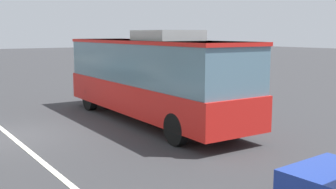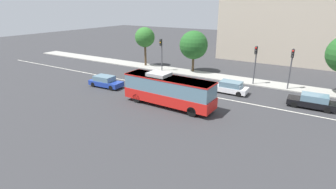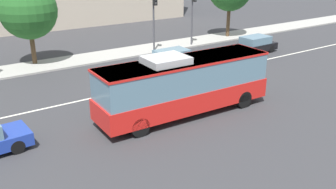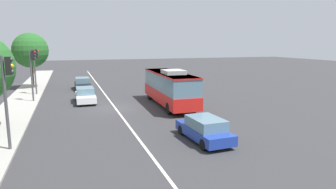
{
  "view_description": "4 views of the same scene",
  "coord_description": "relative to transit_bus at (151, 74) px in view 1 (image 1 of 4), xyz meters",
  "views": [
    {
      "loc": [
        -13.57,
        3.11,
        3.35
      ],
      "look_at": [
        -1.84,
        -5.0,
        1.2
      ],
      "focal_mm": 43.36,
      "sensor_mm": 36.0,
      "label": 1
    },
    {
      "loc": [
        12.58,
        -26.69,
        10.16
      ],
      "look_at": [
        -0.73,
        -4.89,
        1.18
      ],
      "focal_mm": 27.37,
      "sensor_mm": 36.0,
      "label": 2
    },
    {
      "loc": [
        -12.06,
        -20.43,
        8.52
      ],
      "look_at": [
        -1.51,
        -4.84,
        1.27
      ],
      "focal_mm": 40.05,
      "sensor_mm": 36.0,
      "label": 3
    },
    {
      "loc": [
        -26.55,
        3.89,
        5.84
      ],
      "look_at": [
        -1.73,
        -4.52,
        1.26
      ],
      "focal_mm": 31.72,
      "sensor_mm": 36.0,
      "label": 4
    }
  ],
  "objects": [
    {
      "name": "ground_plane",
      "position": [
        0.6,
        5.06,
        -1.81
      ],
      "size": [
        160.0,
        160.0,
        0.0
      ],
      "primitive_type": "plane",
      "color": "#333335"
    },
    {
      "name": "lane_centre_line",
      "position": [
        0.6,
        5.06,
        -1.8
      ],
      "size": [
        76.0,
        0.16,
        0.01
      ],
      "primitive_type": "cube",
      "color": "silver",
      "rests_on": "ground_plane"
    },
    {
      "name": "transit_bus",
      "position": [
        0.0,
        0.0,
        0.0
      ],
      "size": [
        10.07,
        2.8,
        3.46
      ],
      "rotation": [
        0.0,
        0.0,
        -0.03
      ],
      "color": "red",
      "rests_on": "ground_plane"
    }
  ]
}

